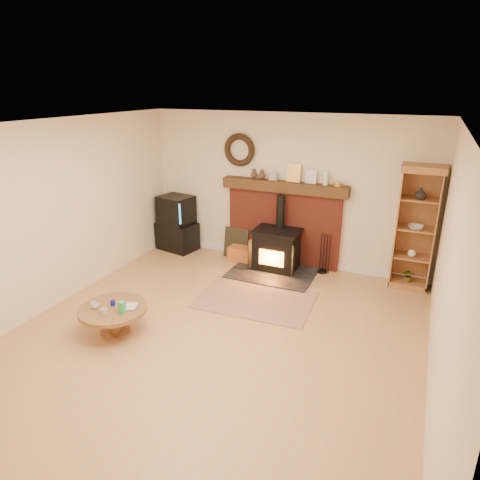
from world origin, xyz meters
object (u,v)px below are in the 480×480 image
at_px(wood_stove, 276,251).
at_px(tv_unit, 177,224).
at_px(curio_cabinet, 416,228).
at_px(coffee_table, 113,312).

bearing_deg(wood_stove, tv_unit, 174.64).
relative_size(wood_stove, tv_unit, 1.33).
height_order(wood_stove, tv_unit, wood_stove).
distance_m(wood_stove, curio_cabinet, 2.23).
xyz_separation_m(wood_stove, coffee_table, (-1.23, -2.72, -0.05)).
xyz_separation_m(curio_cabinet, coffee_table, (-3.35, -3.00, -0.67)).
distance_m(tv_unit, curio_cabinet, 4.23).
bearing_deg(tv_unit, coffee_table, -73.67).
xyz_separation_m(wood_stove, curio_cabinet, (2.13, 0.28, 0.61)).
xyz_separation_m(tv_unit, curio_cabinet, (4.21, 0.09, 0.46)).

